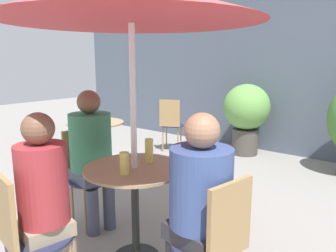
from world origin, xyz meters
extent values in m
cube|color=#4C5666|center=(0.00, 3.78, 1.50)|extent=(10.00, 0.06, 3.00)
cylinder|color=black|center=(-0.07, 0.10, 0.37)|extent=(0.06, 0.06, 0.71)
cylinder|color=#997F5B|center=(-0.07, 0.10, 0.74)|extent=(0.76, 0.76, 0.02)
cylinder|color=black|center=(-1.74, 1.09, 0.01)|extent=(0.36, 0.36, 0.01)
cylinder|color=black|center=(-1.74, 1.09, 0.37)|extent=(0.06, 0.06, 0.71)
cylinder|color=#997F5B|center=(-1.74, 1.09, 0.74)|extent=(0.72, 0.72, 0.02)
cylinder|color=#232847|center=(-0.77, 0.23, 0.44)|extent=(0.40, 0.40, 0.02)
cylinder|color=#9E7A4C|center=(-0.88, 0.38, 0.22)|extent=(0.02, 0.02, 0.43)
cylinder|color=#9E7A4C|center=(-0.93, 0.12, 0.22)|extent=(0.02, 0.02, 0.43)
cylinder|color=#9E7A4C|center=(-0.62, 0.33, 0.22)|extent=(0.02, 0.02, 0.43)
cylinder|color=#9E7A4C|center=(-0.67, 0.07, 0.22)|extent=(0.02, 0.02, 0.43)
cube|color=#9E7A4C|center=(-0.95, 0.26, 0.67)|extent=(0.09, 0.34, 0.44)
cylinder|color=#232847|center=(-0.20, -0.61, 0.44)|extent=(0.40, 0.40, 0.02)
cube|color=#9E7A4C|center=(-0.23, -0.79, 0.67)|extent=(0.34, 0.09, 0.44)
cylinder|color=#232847|center=(0.64, -0.04, 0.44)|extent=(0.40, 0.40, 0.02)
cube|color=#9E7A4C|center=(0.82, -0.07, 0.67)|extent=(0.09, 0.34, 0.44)
cylinder|color=#232847|center=(-1.80, 2.77, 0.44)|extent=(0.40, 0.40, 0.02)
cylinder|color=#9E7A4C|center=(-1.86, 2.59, 0.22)|extent=(0.02, 0.02, 0.43)
cylinder|color=#9E7A4C|center=(-1.62, 2.71, 0.22)|extent=(0.02, 0.02, 0.43)
cylinder|color=#9E7A4C|center=(-1.97, 2.83, 0.22)|extent=(0.02, 0.02, 0.43)
cylinder|color=#9E7A4C|center=(-1.74, 2.94, 0.22)|extent=(0.02, 0.02, 0.43)
cube|color=#9E7A4C|center=(-1.72, 2.60, 0.67)|extent=(0.32, 0.18, 0.44)
cylinder|color=#42475B|center=(-0.61, 0.11, 0.21)|extent=(0.11, 0.11, 0.43)
cylinder|color=#42475B|center=(-0.58, 0.28, 0.21)|extent=(0.11, 0.11, 0.43)
cube|color=#42475B|center=(-0.73, 0.22, 0.51)|extent=(0.40, 0.38, 0.11)
cylinder|color=#337551|center=(-0.73, 0.22, 0.82)|extent=(0.37, 0.37, 0.51)
sphere|color=brown|center=(-0.73, 0.22, 1.17)|extent=(0.21, 0.21, 0.21)
cube|color=gray|center=(-0.19, -0.57, 0.50)|extent=(0.31, 0.33, 0.09)
cylinder|color=#9E2D33|center=(-0.19, -0.57, 0.79)|extent=(0.31, 0.31, 0.50)
sphere|color=brown|center=(-0.19, -0.57, 1.13)|extent=(0.19, 0.19, 0.19)
cube|color=#2D2D33|center=(0.60, -0.03, 0.51)|extent=(0.41, 0.38, 0.11)
cylinder|color=#384C84|center=(0.60, -0.03, 0.80)|extent=(0.37, 0.37, 0.47)
sphere|color=#9E7051|center=(0.60, -0.03, 1.14)|extent=(0.21, 0.21, 0.21)
cylinder|color=#DBC65B|center=(-0.01, -0.05, 0.83)|extent=(0.07, 0.07, 0.16)
cylinder|color=#DBC65B|center=(-0.06, 0.25, 0.84)|extent=(0.06, 0.06, 0.19)
cylinder|color=#47423D|center=(-0.71, 3.33, 0.21)|extent=(0.42, 0.42, 0.42)
ellipsoid|color=#609947|center=(-0.71, 3.33, 0.79)|extent=(0.75, 0.75, 0.74)
cylinder|color=silver|center=(-0.07, 0.10, 1.03)|extent=(0.04, 0.04, 2.06)
cone|color=#B72D33|center=(-0.07, 0.10, 1.92)|extent=(1.83, 1.83, 0.28)
camera|label=1|loc=(1.59, -1.56, 1.53)|focal=35.00mm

